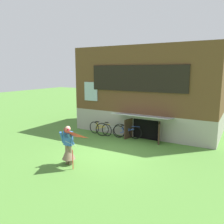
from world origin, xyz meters
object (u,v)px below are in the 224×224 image
object	(u,v)px
kite	(65,140)
bicycle_blue	(127,132)
bicycle_silver	(111,130)
bicycle_yellow	(100,128)
person	(68,148)

from	to	relation	value
kite	bicycle_blue	bearing A→B (deg)	88.85
bicycle_silver	bicycle_blue	bearing A→B (deg)	-13.54
bicycle_yellow	kite	bearing A→B (deg)	-63.68
kite	bicycle_yellow	size ratio (longest dim) A/B	0.87
bicycle_blue	bicycle_silver	world-z (taller)	bicycle_silver
person	bicycle_silver	world-z (taller)	person
bicycle_silver	person	bearing A→B (deg)	-103.17
person	kite	world-z (taller)	person
person	bicycle_blue	size ratio (longest dim) A/B	0.97
person	bicycle_silver	xyz separation A→B (m)	(-0.49, 4.17, -0.25)
bicycle_blue	bicycle_silver	distance (m)	0.94
person	bicycle_blue	bearing A→B (deg)	63.93
bicycle_silver	bicycle_yellow	distance (m)	0.70
kite	bicycle_silver	bearing A→B (deg)	100.01
bicycle_blue	bicycle_yellow	distance (m)	1.63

